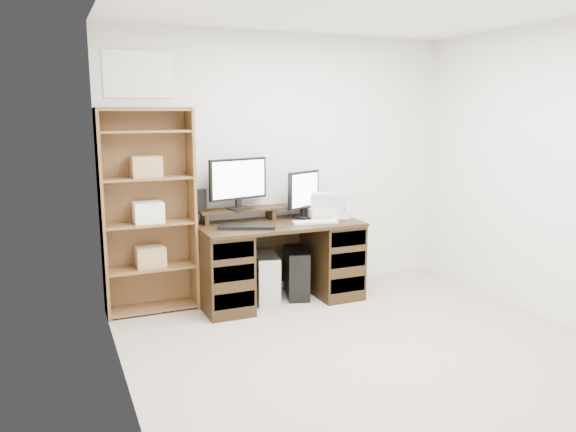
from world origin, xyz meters
TOP-DOWN VIEW (x-y plane):
  - room at (-0.00, 0.00)m, footprint 3.54×4.04m
  - desk at (-0.20, 1.64)m, footprint 1.50×0.70m
  - riser_shelf at (-0.20, 1.85)m, footprint 1.40×0.22m
  - monitor_wide at (-0.52, 1.84)m, footprint 0.59×0.20m
  - monitor_small at (0.12, 1.78)m, footprint 0.39×0.23m
  - speaker at (-0.86, 1.87)m, footprint 0.08×0.08m
  - keyboard_black at (-0.55, 1.52)m, footprint 0.52×0.34m
  - keyboard_white at (0.11, 1.50)m, footprint 0.43×0.20m
  - mouse at (0.33, 1.53)m, footprint 0.09×0.07m
  - printer at (0.34, 1.70)m, footprint 0.42×0.35m
  - basket at (0.34, 1.70)m, footprint 0.41×0.36m
  - tower_silver at (-0.31, 1.68)m, footprint 0.30×0.48m
  - tower_black at (0.01, 1.70)m, footprint 0.32×0.50m
  - bookshelf at (-1.35, 1.86)m, footprint 0.80×0.30m

SIDE VIEW (x-z plane):
  - tower_silver at x=-0.31m, z-range 0.00..0.45m
  - tower_black at x=0.01m, z-range 0.00..0.46m
  - desk at x=-0.20m, z-range 0.01..0.76m
  - keyboard_white at x=0.11m, z-range 0.75..0.77m
  - keyboard_black at x=-0.55m, z-range 0.75..0.78m
  - mouse at x=0.33m, z-range 0.75..0.78m
  - printer at x=0.34m, z-range 0.75..0.84m
  - riser_shelf at x=-0.20m, z-range 0.78..0.90m
  - basket at x=0.34m, z-range 0.84..0.99m
  - bookshelf at x=-1.35m, z-range 0.02..1.82m
  - speaker at x=-0.86m, z-range 0.87..1.07m
  - monitor_small at x=0.12m, z-range 0.77..1.22m
  - monitor_wide at x=-0.52m, z-range 0.90..1.37m
  - room at x=0.00m, z-range -0.02..2.52m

